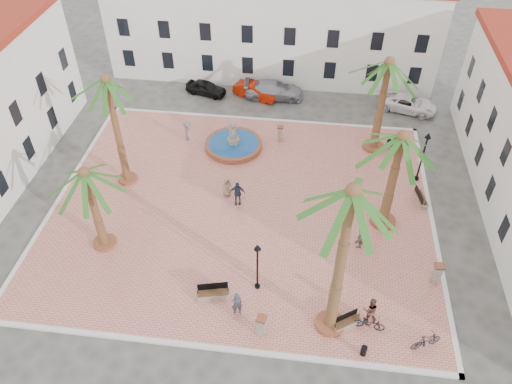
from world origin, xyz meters
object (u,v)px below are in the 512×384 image
bench_ne (394,149)px  pedestrian_fountain_a (227,187)px  bench_e (420,199)px  bench_se (346,323)px  car_red (256,91)px  palm_ne (387,73)px  car_black (206,88)px  fountain (234,144)px  bicycle_a (369,323)px  bicycle_b (426,341)px  cyclist_a (237,303)px  pedestrian_north (187,131)px  bench_s (213,294)px  lamppost_s (257,259)px  palm_nw (108,91)px  car_silver (274,90)px  palm_e (400,148)px  pedestrian_fountain_b (237,193)px  bollard_n (280,133)px  lamppost_e (425,149)px  pedestrian_east (361,237)px  car_white (408,103)px  bollard_se (262,326)px  cyclist_b (370,310)px  bollard_e (437,273)px  palm_sw (87,182)px  litter_bin (364,351)px  palm_s (350,208)px

bench_ne → pedestrian_fountain_a: 13.93m
bench_e → pedestrian_fountain_a: pedestrian_fountain_a is taller
bench_se → pedestrian_fountain_a: bearing=96.7°
bench_e → car_red: (-13.28, 12.61, 0.28)m
palm_ne → car_black: 17.44m
fountain → bicycle_a: fountain is taller
bicycle_b → pedestrian_fountain_a: (-12.48, 10.56, 0.24)m
cyclist_a → car_black: bearing=-94.5°
pedestrian_north → palm_ne: bearing=-87.0°
bench_s → lamppost_s: 3.48m
palm_nw → car_silver: size_ratio=1.63×
palm_e → pedestrian_fountain_b: size_ratio=3.93×
bench_e → bicycle_b: bearing=163.3°
fountain → palm_ne: (11.05, 1.35, 6.31)m
bench_ne → bollard_n: bollard_n is taller
palm_nw → bicycle_b: size_ratio=4.82×
palm_e → lamppost_s: bearing=-140.1°
lamppost_e → pedestrian_north: bearing=171.3°
car_silver → car_black: bearing=88.9°
cyclist_a → bicycle_b: size_ratio=0.96×
pedestrian_east → car_white: 17.54m
pedestrian_north → car_black: bearing=0.1°
lamppost_s → bicycle_a: size_ratio=2.16×
lamppost_e → bollard_se: 17.55m
bollard_n → cyclist_b: bearing=-68.3°
pedestrian_fountain_b → palm_e: bearing=-9.5°
palm_ne → lamppost_e: bearing=-49.7°
pedestrian_fountain_b → car_red: size_ratio=0.46×
pedestrian_fountain_b → pedestrian_north: pedestrian_fountain_b is taller
bollard_n → palm_ne: bearing=-0.3°
lamppost_e → car_red: lamppost_e is taller
palm_e → bollard_n: 12.66m
bench_se → car_white: bearing=42.8°
bollard_e → palm_nw: bearing=162.2°
bollard_e → palm_e: bearing=120.2°
palm_nw → bicycle_b: (20.07, -11.30, -6.96)m
palm_sw → cyclist_a: (9.27, -4.09, -4.37)m
palm_e → cyclist_a: bearing=-135.9°
palm_sw → bicycle_b: bearing=-14.2°
palm_nw → car_red: palm_nw is taller
palm_sw → palm_ne: (17.65, 12.62, 1.40)m
palm_e → palm_sw: bearing=-166.6°
bicycle_a → bicycle_b: bearing=-98.7°
cyclist_b → palm_sw: bearing=-9.8°
fountain → bicycle_a: bearing=-57.1°
bicycle_a → car_red: size_ratio=0.42×
lamppost_e → cyclist_b: (-4.01, -12.69, -1.94)m
litter_bin → cyclist_a: (-7.00, 1.73, 0.54)m
palm_s → bollard_n: (-4.32, 16.92, -8.31)m
bollard_e → pedestrian_fountain_b: 13.80m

